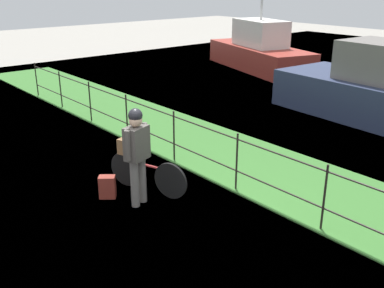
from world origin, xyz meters
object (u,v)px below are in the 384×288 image
at_px(terrier_dog, 130,135).
at_px(wooden_crate, 130,146).
at_px(bicycle_main, 147,173).
at_px(moored_boat_far, 259,51).
at_px(cyclist_person, 137,149).
at_px(backpack_on_paving, 107,187).

bearing_deg(terrier_dog, wooden_crate, -161.54).
relative_size(bicycle_main, moored_boat_far, 0.27).
relative_size(wooden_crate, cyclist_person, 0.21).
xyz_separation_m(terrier_dog, moored_boat_far, (-6.16, 10.42, -0.27)).
bearing_deg(bicycle_main, terrier_dog, -161.54).
height_order(backpack_on_paving, moored_boat_far, moored_boat_far).
bearing_deg(bicycle_main, moored_boat_far, 122.11).
bearing_deg(backpack_on_paving, wooden_crate, 48.71).
bearing_deg(wooden_crate, cyclist_person, -22.09).
bearing_deg(cyclist_person, bicycle_main, 128.94).
distance_m(wooden_crate, cyclist_person, 0.72).
relative_size(cyclist_person, moored_boat_far, 0.28).
bearing_deg(wooden_crate, moored_boat_far, 120.46).
distance_m(terrier_dog, backpack_on_paving, 0.99).
relative_size(bicycle_main, wooden_crate, 4.35).
xyz_separation_m(bicycle_main, terrier_dog, (-0.32, -0.11, 0.66)).
height_order(bicycle_main, wooden_crate, wooden_crate).
relative_size(wooden_crate, terrier_dog, 1.12).
bearing_deg(backpack_on_paving, bicycle_main, 18.79).
distance_m(bicycle_main, moored_boat_far, 12.19).
distance_m(bicycle_main, backpack_on_paving, 0.72).
distance_m(terrier_dog, cyclist_person, 0.67).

